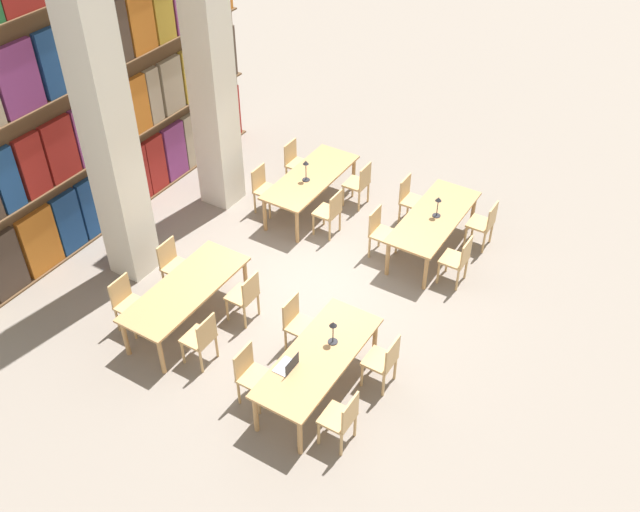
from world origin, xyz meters
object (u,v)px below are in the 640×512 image
Objects in this scene: chair_1 at (252,374)px; desk_lamp_0 at (333,329)px; chair_7 at (410,199)px; chair_13 at (264,188)px; chair_6 at (484,223)px; chair_14 at (359,183)px; chair_8 at (201,338)px; reading_table_2 at (186,291)px; chair_15 at (296,162)px; chair_4 at (458,259)px; chair_10 at (245,295)px; reading_table_3 at (311,179)px; chair_5 at (381,231)px; chair_2 at (384,360)px; laptop at (288,366)px; desk_lamp_1 at (438,204)px; chair_3 at (298,323)px; pillar_left at (103,108)px; reading_table_1 at (434,219)px; pillar_center at (208,50)px; chair_12 at (330,211)px; reading_table_0 at (318,359)px; desk_lamp_2 at (306,167)px; chair_11 at (174,264)px; chair_9 at (128,303)px.

desk_lamp_0 is (0.90, -0.75, 0.49)m from chair_1.
chair_7 is 1.00× the size of chair_13.
chair_1 is 1.00× the size of chair_6.
chair_8 is at bearing -179.70° from chair_14.
chair_6 is at bearing -36.83° from reading_table_2.
reading_table_2 is (-0.19, 2.47, -0.33)m from desk_lamp_0.
chair_6 and chair_15 have the same top height.
chair_8 is (-4.74, 2.44, 0.00)m from chair_6.
chair_4 is at bearing 50.95° from chair_7.
chair_14 is 1.42m from chair_15.
chair_10 is (-3.68, 2.44, 0.00)m from chair_6.
chair_10 is 0.41× the size of reading_table_3.
chair_5 is at bearing 88.89° from chair_13.
chair_2 is 1.39m from laptop.
chair_3 is at bearing 167.01° from desk_lamp_1.
chair_7 is 4.55m from reading_table_2.
chair_13 is 1.00× the size of chair_15.
reading_table_1 is at bearing -52.95° from pillar_left.
reading_table_1 is (0.65, -4.09, -2.35)m from pillar_center.
chair_12 is 1.00× the size of chair_14.
chair_3 is 1.00× the size of chair_6.
chair_12 is at bearing -12.48° from reading_table_2.
chair_2 is 3.61m from chair_12.
pillar_left is 6.53m from chair_6.
chair_12 is at bearing -92.63° from chair_5.
reading_table_3 is at bearing 45.22° from chair_2.
chair_14 is at bearing 22.18° from reading_table_0.
chair_15 is (1.07, 0.00, 0.00)m from chair_13.
chair_2 is at bearing 20.72° from chair_7.
chair_8 is (-3.59, 2.44, 0.00)m from chair_4.
chair_14 reaches higher than reading_table_0.
desk_lamp_2 is (3.56, 2.46, 0.35)m from reading_table_0.
laptop reaches higher than chair_8.
desk_lamp_0 is 0.43× the size of chair_5.
chair_4 is 1.42m from chair_5.
chair_13 reaches higher than reading_table_1.
chair_4 is 1.83m from chair_7.
reading_table_3 is at bearing 13.45° from chair_10.
desk_lamp_0 is 0.43× the size of chair_14.
chair_7 is at bearing -12.10° from chair_8.
reading_table_0 is at bearing -99.46° from pillar_left.
desk_lamp_1 is 0.43× the size of chair_11.
chair_10 is (0.07, 1.02, 0.00)m from chair_3.
desk_lamp_0 is 0.43× the size of chair_13.
pillar_left is 6.71× the size of chair_2.
reading_table_3 is (-0.06, 2.49, -0.33)m from desk_lamp_1.
reading_table_0 is at bearing 97.43° from chair_9.
chair_11 is at bearing -116.91° from chair_1.
chair_2 and chair_14 have the same top height.
chair_12 is 1.78m from chair_15.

